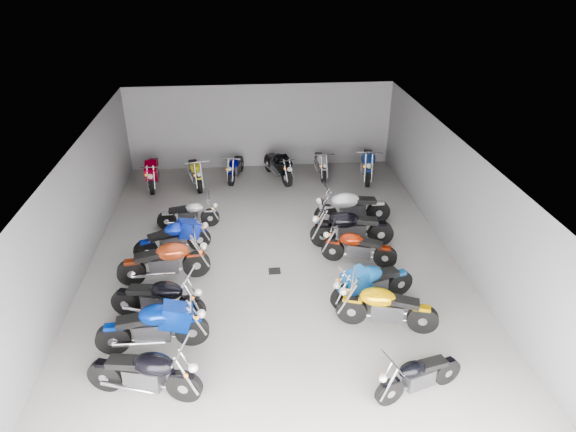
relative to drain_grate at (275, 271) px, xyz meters
name	(u,v)px	position (x,y,z in m)	size (l,w,h in m)	color
ground	(273,261)	(0.00, 0.50, -0.01)	(14.00, 14.00, 0.00)	#9A9792
wall_back	(261,126)	(0.00, 7.50, 1.59)	(10.00, 0.10, 3.20)	slate
wall_left	(75,217)	(-5.00, 0.50, 1.59)	(0.10, 14.00, 3.20)	slate
wall_right	(458,202)	(5.00, 0.50, 1.59)	(0.10, 14.00, 3.20)	slate
ceiling	(272,151)	(0.00, 0.50, 3.21)	(10.00, 14.00, 0.04)	black
drain_grate	(275,271)	(0.00, 0.00, 0.00)	(0.32, 0.32, 0.01)	black
motorcycle_left_a	(145,373)	(-2.72, -4.01, 0.54)	(2.24, 0.75, 1.00)	black
motorcycle_left_b	(154,327)	(-2.73, -2.70, 0.56)	(2.37, 0.50, 1.04)	black
motorcycle_left_c	(159,299)	(-2.76, -1.69, 0.53)	(2.22, 0.71, 0.99)	black
motorcycle_left_d	(165,261)	(-2.80, -0.14, 0.56)	(2.35, 0.57, 1.03)	black
motorcycle_left_e	(173,239)	(-2.72, 1.07, 0.51)	(2.07, 0.91, 0.95)	black
motorcycle_left_f	(189,214)	(-2.42, 2.66, 0.45)	(1.89, 0.40, 0.83)	black
motorcycle_right_a	(418,375)	(2.43, -4.45, 0.45)	(1.85, 0.73, 0.84)	black
motorcycle_right_b	(386,308)	(2.32, -2.48, 0.54)	(2.21, 0.80, 1.00)	black
motorcycle_right_c	(372,284)	(2.23, -1.53, 0.52)	(2.15, 0.80, 0.97)	black
motorcycle_right_d	(358,248)	(2.27, 0.19, 0.49)	(1.97, 0.81, 0.90)	black
motorcycle_right_e	(351,228)	(2.26, 1.13, 0.57)	(2.40, 0.49, 1.05)	black
motorcycle_right_f	(352,208)	(2.54, 2.39, 0.57)	(2.39, 0.50, 1.05)	black
motorcycle_back_a	(153,171)	(-3.94, 5.96, 0.54)	(0.48, 2.26, 0.99)	black
motorcycle_back_b	(195,172)	(-2.44, 5.85, 0.50)	(0.63, 2.11, 0.94)	black
motorcycle_back_c	(235,167)	(-1.01, 6.30, 0.46)	(0.61, 1.90, 0.85)	black
motorcycle_back_d	(278,166)	(0.56, 6.12, 0.53)	(0.92, 2.13, 0.98)	black
motorcycle_back_e	(321,163)	(2.17, 6.32, 0.47)	(0.39, 1.99, 0.88)	black
motorcycle_back_f	(368,163)	(3.87, 5.93, 0.57)	(0.69, 2.37, 1.05)	black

